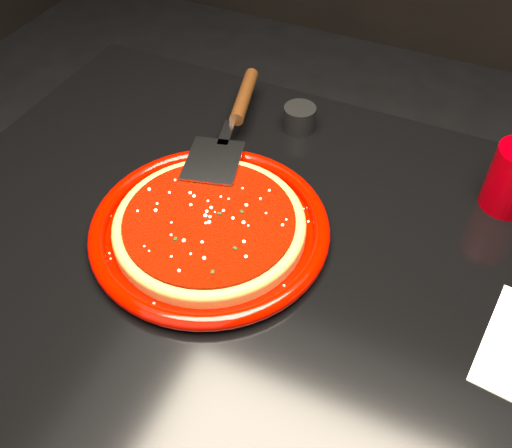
{
  "coord_description": "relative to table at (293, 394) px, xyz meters",
  "views": [
    {
      "loc": [
        0.15,
        -0.48,
        1.37
      ],
      "look_at": [
        -0.09,
        0.03,
        0.77
      ],
      "focal_mm": 40.0,
      "sensor_mm": 36.0,
      "label": 1
    }
  ],
  "objects": [
    {
      "name": "pizza_server",
      "position": [
        -0.21,
        0.2,
        0.42
      ],
      "size": [
        0.19,
        0.37,
        0.03
      ],
      "primitive_type": null,
      "rotation": [
        0.0,
        0.0,
        0.25
      ],
      "color": "#B0B2B7",
      "rests_on": "plate"
    },
    {
      "name": "pizza_sauce",
      "position": [
        -0.15,
        0.0,
        0.4
      ],
      "size": [
        0.26,
        0.26,
        0.01
      ],
      "primitive_type": "cylinder",
      "rotation": [
        0.0,
        0.0,
        -0.04
      ],
      "color": "#720B00",
      "rests_on": "plate"
    },
    {
      "name": "basil_flecks",
      "position": [
        -0.15,
        0.0,
        0.41
      ],
      "size": [
        0.22,
        0.22,
        0.0
      ],
      "primitive_type": null,
      "color": "black",
      "rests_on": "plate"
    },
    {
      "name": "ramekin",
      "position": [
        -0.13,
        0.29,
        0.4
      ],
      "size": [
        0.07,
        0.07,
        0.04
      ],
      "primitive_type": "cylinder",
      "rotation": [
        0.0,
        0.0,
        0.42
      ],
      "color": "black",
      "rests_on": "table"
    },
    {
      "name": "table",
      "position": [
        0.0,
        0.0,
        0.0
      ],
      "size": [
        1.2,
        0.8,
        0.75
      ],
      "primitive_type": "cube",
      "color": "black",
      "rests_on": "floor"
    },
    {
      "name": "plate",
      "position": [
        -0.15,
        0.0,
        0.39
      ],
      "size": [
        0.36,
        0.36,
        0.03
      ],
      "primitive_type": "cylinder",
      "rotation": [
        0.0,
        0.0,
        -0.04
      ],
      "color": "#7E0400",
      "rests_on": "table"
    },
    {
      "name": "parmesan_dusting",
      "position": [
        -0.15,
        0.0,
        0.41
      ],
      "size": [
        0.24,
        0.24,
        0.01
      ],
      "primitive_type": null,
      "color": "beige",
      "rests_on": "plate"
    },
    {
      "name": "pizza_crust",
      "position": [
        -0.15,
        0.0,
        0.39
      ],
      "size": [
        0.29,
        0.29,
        0.01
      ],
      "primitive_type": "cylinder",
      "rotation": [
        0.0,
        0.0,
        -0.04
      ],
      "color": "olive",
      "rests_on": "plate"
    },
    {
      "name": "pizza_crust_rim",
      "position": [
        -0.15,
        0.0,
        0.4
      ],
      "size": [
        0.29,
        0.29,
        0.02
      ],
      "primitive_type": "torus",
      "rotation": [
        0.0,
        0.0,
        -0.04
      ],
      "color": "olive",
      "rests_on": "plate"
    }
  ]
}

